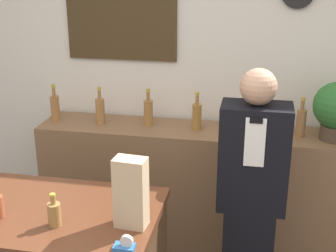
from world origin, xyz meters
name	(u,v)px	position (x,y,z in m)	size (l,w,h in m)	color
back_wall	(182,69)	(-0.01, 2.00, 1.36)	(5.20, 0.09, 2.70)	silver
back_shelf	(192,190)	(0.13, 1.72, 0.49)	(2.29, 0.43, 0.98)	brown
shopkeeper	(251,198)	(0.57, 1.11, 0.79)	(0.40, 0.25, 1.58)	black
paper_bag	(131,193)	(0.03, 0.39, 1.14)	(0.15, 0.11, 0.34)	tan
tape_dispenser	(125,245)	(0.05, 0.20, 1.00)	(0.09, 0.06, 0.07)	#2D66A8
counter_bottle_2	(54,214)	(-0.32, 0.33, 1.04)	(0.06, 0.06, 0.16)	olive
shelf_bottle_0	(55,107)	(-0.93, 1.72, 1.09)	(0.07, 0.07, 0.28)	#A16A3B
shelf_bottle_1	(100,110)	(-0.57, 1.71, 1.09)	(0.07, 0.07, 0.28)	#A06D3E
shelf_bottle_2	(148,112)	(-0.21, 1.74, 1.09)	(0.07, 0.07, 0.28)	olive
shelf_bottle_3	(197,116)	(0.15, 1.72, 1.09)	(0.07, 0.07, 0.28)	olive
shelf_bottle_4	(248,119)	(0.51, 1.71, 1.09)	(0.07, 0.07, 0.28)	#A47034
shelf_bottle_5	(301,122)	(0.87, 1.73, 1.09)	(0.07, 0.07, 0.28)	#97693F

